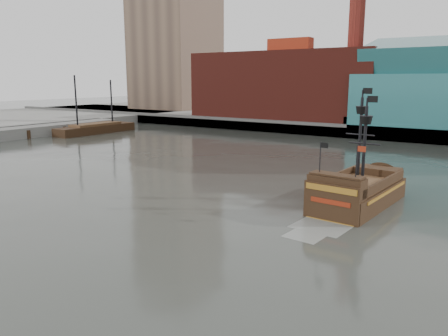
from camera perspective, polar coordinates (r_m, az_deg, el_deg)
The scene contains 7 objects.
ground at distance 31.35m, azimuth -12.66°, elevation -9.38°, with size 400.00×400.00×0.00m, color #2C2E28.
promenade_far at distance 114.51m, azimuth 22.78°, elevation 5.57°, with size 220.00×60.00×2.00m, color slate.
seawall at distance 85.83m, azimuth 18.96°, elevation 4.36°, with size 220.00×1.00×2.60m, color #4C4C49.
pier at distance 94.43m, azimuth -24.13°, elevation 4.39°, with size 6.00×40.00×2.00m, color slate.
skyline at distance 106.72m, azimuth 25.86°, elevation 17.67°, with size 149.00×45.00×62.00m.
pirate_ship at distance 40.44m, azimuth 17.06°, elevation -3.37°, with size 5.66×15.08×11.05m.
docked_vessel at distance 95.43m, azimuth -16.36°, elevation 4.87°, with size 4.13×18.28×12.43m.
Camera 1 is at (21.45, -20.04, 11.01)m, focal length 35.00 mm.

